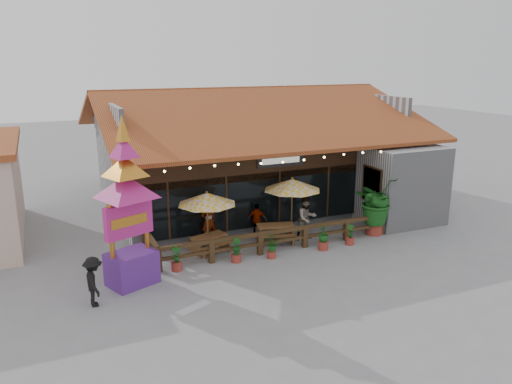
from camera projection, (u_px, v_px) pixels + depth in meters
name	position (u px, v px, depth m)	size (l,w,h in m)	color
ground	(309.00, 241.00, 21.03)	(100.00, 100.00, 0.00)	gray
restaurant_building	(252.00, 161.00, 26.41)	(15.50, 14.73, 6.09)	#9F9EA3
patio_railing	(263.00, 237.00, 19.76)	(10.00, 2.60, 0.92)	#473019
umbrella_left	(207.00, 199.00, 19.40)	(2.45, 2.45, 2.50)	brown
umbrella_right	(292.00, 185.00, 21.07)	(2.77, 2.77, 2.64)	brown
picnic_table_left	(209.00, 241.00, 19.81)	(1.70, 1.57, 0.68)	brown
picnic_table_right	(276.00, 230.00, 20.89)	(1.84, 1.69, 0.74)	brown
thai_sign_tower	(127.00, 191.00, 16.23)	(2.98, 2.98, 6.20)	#532381
tropical_plant	(376.00, 202.00, 21.54)	(2.43, 2.34, 2.58)	maroon
diner_a	(209.00, 221.00, 20.64)	(0.70, 0.46, 1.91)	#332010
diner_b	(307.00, 218.00, 21.05)	(0.92, 0.72, 1.89)	#332010
diner_c	(257.00, 220.00, 21.57)	(0.84, 0.35, 1.43)	#332010
pedestrian	(94.00, 282.00, 15.36)	(1.03, 0.59, 1.60)	black
planter_a	(176.00, 260.00, 18.03)	(0.39, 0.39, 0.95)	maroon
planter_b	(236.00, 251.00, 18.80)	(0.38, 0.38, 0.94)	maroon
planter_c	(271.00, 246.00, 19.16)	(0.69, 0.70, 0.87)	maroon
planter_d	(323.00, 238.00, 20.01)	(0.53, 0.53, 1.04)	maroon
planter_e	(350.00, 236.00, 20.60)	(0.37, 0.37, 0.88)	maroon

